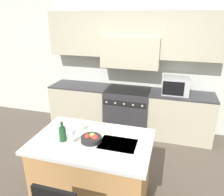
{
  "coord_description": "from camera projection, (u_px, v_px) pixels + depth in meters",
  "views": [
    {
      "loc": [
        0.83,
        -2.38,
        2.31
      ],
      "look_at": [
        -0.02,
        0.59,
        1.14
      ],
      "focal_mm": 35.0,
      "sensor_mm": 36.0,
      "label": 1
    }
  ],
  "objects": [
    {
      "name": "ground_plane",
      "position": [
        102.0,
        185.0,
        3.18
      ],
      "size": [
        10.0,
        10.0,
        0.0
      ],
      "primitive_type": "plane",
      "color": "brown"
    },
    {
      "name": "back_cabinetry",
      "position": [
        132.0,
        54.0,
        4.39
      ],
      "size": [
        10.0,
        0.46,
        2.7
      ],
      "color": "silver",
      "rests_on": "ground_plane"
    },
    {
      "name": "back_counter",
      "position": [
        128.0,
        110.0,
        4.56
      ],
      "size": [
        3.32,
        0.62,
        0.92
      ],
      "color": "#B2AD93",
      "rests_on": "ground_plane"
    },
    {
      "name": "wine_bottle",
      "position": [
        63.0,
        134.0,
        2.62
      ],
      "size": [
        0.08,
        0.08,
        0.25
      ],
      "color": "#194723",
      "rests_on": "kitchen_island"
    },
    {
      "name": "range_stove",
      "position": [
        128.0,
        110.0,
        4.54
      ],
      "size": [
        0.89,
        0.7,
        0.93
      ],
      "color": "#2D2D33",
      "rests_on": "ground_plane"
    },
    {
      "name": "kitchen_island",
      "position": [
        93.0,
        169.0,
        2.82
      ],
      "size": [
        1.45,
        0.96,
        0.89
      ],
      "color": "#B7844C",
      "rests_on": "ground_plane"
    },
    {
      "name": "wine_glass_near",
      "position": [
        71.0,
        134.0,
        2.53
      ],
      "size": [
        0.08,
        0.08,
        0.2
      ],
      "color": "white",
      "rests_on": "kitchen_island"
    },
    {
      "name": "fruit_bowl",
      "position": [
        91.0,
        138.0,
        2.63
      ],
      "size": [
        0.25,
        0.25,
        0.09
      ],
      "color": "black",
      "rests_on": "kitchen_island"
    },
    {
      "name": "microwave",
      "position": [
        176.0,
        86.0,
        4.11
      ],
      "size": [
        0.49,
        0.39,
        0.31
      ],
      "color": "#B7B7BC",
      "rests_on": "back_counter"
    },
    {
      "name": "wine_glass_far",
      "position": [
        81.0,
        122.0,
        2.81
      ],
      "size": [
        0.08,
        0.08,
        0.2
      ],
      "color": "white",
      "rests_on": "kitchen_island"
    }
  ]
}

